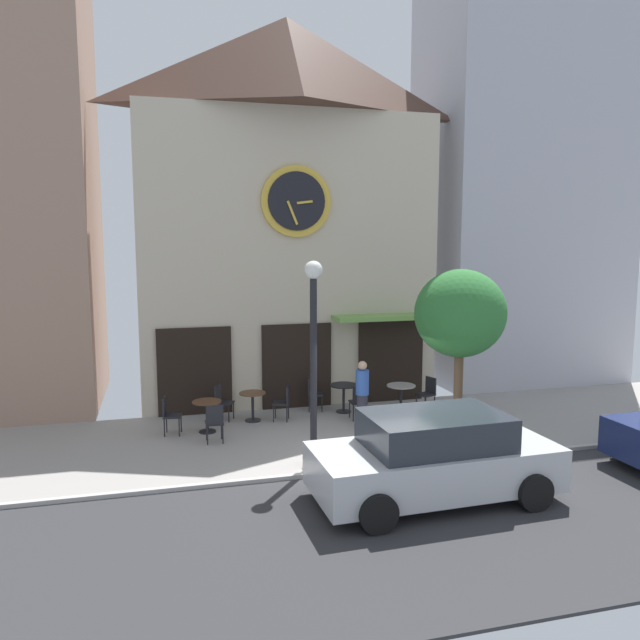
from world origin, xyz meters
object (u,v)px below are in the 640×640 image
at_px(parked_car_silver, 434,457).
at_px(cafe_chair_right_end, 284,400).
at_px(cafe_chair_mid_row, 169,413).
at_px(street_tree, 460,314).
at_px(cafe_table_center_left, 344,392).
at_px(cafe_chair_by_entrance, 428,391).
at_px(cafe_table_near_door, 253,401).
at_px(cafe_chair_under_awning, 215,420).
at_px(cafe_table_near_curb, 207,410).
at_px(cafe_chair_near_lamp, 313,391).
at_px(street_lamp, 313,363).
at_px(cafe_chair_near_tree, 222,400).
at_px(cafe_table_leftmost, 401,393).
at_px(pedestrian_blue, 362,394).
at_px(cafe_chair_left_end, 359,400).

bearing_deg(parked_car_silver, cafe_chair_right_end, 106.72).
bearing_deg(cafe_chair_mid_row, street_tree, -20.70).
height_order(cafe_table_center_left, cafe_chair_by_entrance, cafe_chair_by_entrance).
height_order(cafe_table_near_door, cafe_chair_under_awning, cafe_chair_under_awning).
relative_size(cafe_chair_mid_row, cafe_chair_by_entrance, 1.00).
bearing_deg(street_tree, cafe_table_near_door, 144.76).
bearing_deg(parked_car_silver, cafe_table_near_curb, 126.24).
bearing_deg(cafe_chair_by_entrance, cafe_chair_near_lamp, 165.56).
height_order(cafe_table_near_curb, cafe_chair_near_lamp, cafe_chair_near_lamp).
bearing_deg(cafe_table_center_left, cafe_chair_by_entrance, -10.69).
bearing_deg(street_lamp, cafe_chair_near_tree, 112.05).
xyz_separation_m(cafe_chair_right_end, cafe_chair_near_lamp, (0.91, 0.69, 0.00)).
height_order(cafe_table_near_door, cafe_chair_right_end, cafe_chair_right_end).
relative_size(cafe_table_near_curb, cafe_table_center_left, 1.01).
bearing_deg(street_lamp, cafe_chair_near_lamp, 76.12).
bearing_deg(cafe_table_leftmost, cafe_chair_mid_row, -177.41).
xyz_separation_m(street_tree, cafe_table_near_curb, (-5.33, 2.31, -2.40)).
bearing_deg(cafe_chair_by_entrance, cafe_table_leftmost, -174.88).
distance_m(cafe_chair_right_end, cafe_chair_under_awning, 2.28).
relative_size(cafe_table_near_door, cafe_table_center_left, 0.97).
distance_m(cafe_chair_mid_row, cafe_chair_near_tree, 1.58).
bearing_deg(cafe_chair_right_end, parked_car_silver, -73.28).
bearing_deg(cafe_chair_near_tree, cafe_table_near_curb, -115.32).
bearing_deg(pedestrian_blue, cafe_chair_mid_row, 170.75).
relative_size(street_tree, cafe_chair_right_end, 4.36).
bearing_deg(cafe_chair_left_end, cafe_table_near_door, 166.59).
xyz_separation_m(street_lamp, cafe_chair_near_lamp, (0.96, 3.89, -1.58)).
bearing_deg(cafe_chair_under_awning, cafe_chair_mid_row, 137.57).
bearing_deg(cafe_table_near_curb, street_tree, -23.41).
bearing_deg(cafe_chair_near_lamp, cafe_table_near_door, -162.59).
distance_m(cafe_table_near_door, cafe_chair_near_tree, 0.81).
distance_m(cafe_chair_under_awning, cafe_chair_near_tree, 1.80).
height_order(cafe_table_center_left, cafe_chair_right_end, cafe_chair_right_end).
bearing_deg(street_tree, cafe_chair_mid_row, 159.30).
xyz_separation_m(cafe_table_leftmost, cafe_chair_near_lamp, (-2.19, 0.84, -0.03)).
relative_size(cafe_table_near_door, cafe_chair_left_end, 0.82).
xyz_separation_m(pedestrian_blue, parked_car_silver, (-0.08, -4.16, -0.10)).
bearing_deg(cafe_chair_mid_row, street_lamp, -44.82).
height_order(cafe_chair_near_tree, cafe_chair_left_end, same).
height_order(cafe_table_leftmost, cafe_chair_left_end, cafe_chair_left_end).
xyz_separation_m(cafe_table_leftmost, cafe_chair_mid_row, (-5.95, -0.27, -0.03)).
bearing_deg(cafe_table_near_curb, cafe_chair_by_entrance, 3.71).
distance_m(cafe_chair_right_end, cafe_chair_mid_row, 2.87).
height_order(street_lamp, pedestrian_blue, street_lamp).
height_order(cafe_chair_near_tree, pedestrian_blue, pedestrian_blue).
height_order(cafe_chair_right_end, parked_car_silver, parked_car_silver).
bearing_deg(cafe_chair_under_awning, parked_car_silver, -49.15).
relative_size(cafe_table_near_door, cafe_chair_near_tree, 0.82).
bearing_deg(cafe_chair_under_awning, cafe_chair_near_lamp, 35.91).
bearing_deg(street_tree, pedestrian_blue, 136.36).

